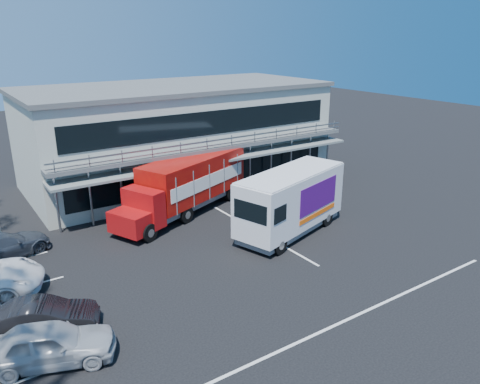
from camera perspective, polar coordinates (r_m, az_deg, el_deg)
ground at (r=23.87m, az=2.74°, el=-8.42°), size 120.00×120.00×0.00m
building at (r=36.30m, az=-7.61°, el=7.12°), size 22.40×12.00×7.30m
red_truck at (r=29.68m, az=-6.51°, el=1.06°), size 10.51×6.26×3.50m
white_van at (r=26.51m, az=6.19°, el=-1.10°), size 7.87×4.59×3.64m
parked_car_a at (r=18.17m, az=-22.22°, el=-16.77°), size 4.78×3.24×1.51m
parked_car_b at (r=19.82m, az=-22.93°, el=-13.96°), size 4.34×2.80×1.35m
parked_car_d at (r=26.64m, az=-27.07°, el=-5.94°), size 5.16×3.32×1.39m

